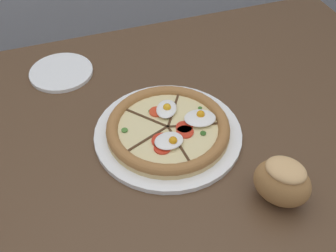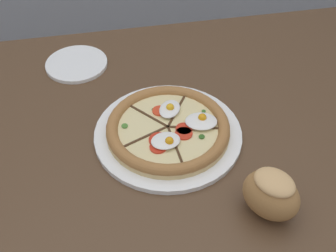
% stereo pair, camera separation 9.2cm
% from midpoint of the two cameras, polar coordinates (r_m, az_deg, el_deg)
% --- Properties ---
extents(dining_table, '(1.58, 0.98, 0.76)m').
position_cam_midpoint_polar(dining_table, '(0.98, -3.36, -6.65)').
color(dining_table, '#513823').
rests_on(dining_table, ground_plane).
extents(pizza, '(0.33, 0.33, 0.05)m').
position_cam_midpoint_polar(pizza, '(0.93, 2.88, -0.62)').
color(pizza, white).
rests_on(pizza, dining_table).
extents(bread_piece_near, '(0.13, 0.14, 0.10)m').
position_cam_midpoint_polar(bread_piece_near, '(0.81, 17.06, -8.94)').
color(bread_piece_near, '#A3703D').
rests_on(bread_piece_near, dining_table).
extents(side_saucer, '(0.16, 0.16, 0.01)m').
position_cam_midpoint_polar(side_saucer, '(1.16, -10.06, 8.19)').
color(side_saucer, white).
rests_on(side_saucer, dining_table).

